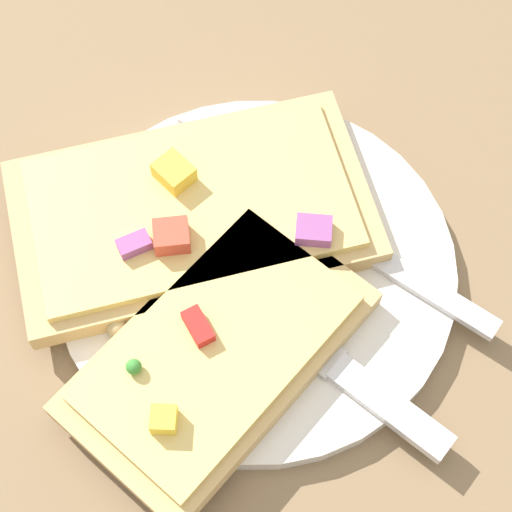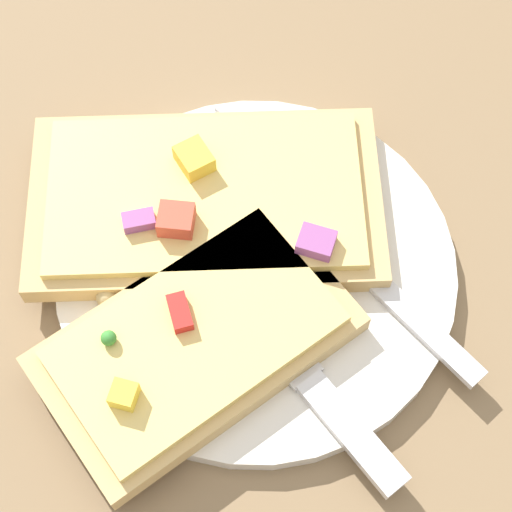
{
  "view_description": "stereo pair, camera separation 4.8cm",
  "coord_description": "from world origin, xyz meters",
  "px_view_note": "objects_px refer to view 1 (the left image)",
  "views": [
    {
      "loc": [
        0.02,
        -0.21,
        0.45
      ],
      "look_at": [
        0.0,
        0.0,
        0.02
      ],
      "focal_mm": 60.0,
      "sensor_mm": 36.0,
      "label": 1
    },
    {
      "loc": [
        0.07,
        -0.2,
        0.45
      ],
      "look_at": [
        0.0,
        0.0,
        0.02
      ],
      "focal_mm": 60.0,
      "sensor_mm": 36.0,
      "label": 2
    }
  ],
  "objects_px": {
    "knife": "(323,357)",
    "pizza_slice_corner": "(218,352)",
    "fork": "(304,213)",
    "pizza_slice_main": "(192,210)",
    "plate": "(256,268)"
  },
  "relations": [
    {
      "from": "knife",
      "to": "pizza_slice_corner",
      "type": "xyz_separation_m",
      "value": [
        -0.06,
        -0.01,
        0.01
      ]
    },
    {
      "from": "fork",
      "to": "pizza_slice_main",
      "type": "bearing_deg",
      "value": 37.7
    },
    {
      "from": "pizza_slice_main",
      "to": "pizza_slice_corner",
      "type": "height_order",
      "value": "pizza_slice_main"
    },
    {
      "from": "plate",
      "to": "pizza_slice_corner",
      "type": "xyz_separation_m",
      "value": [
        -0.02,
        -0.06,
        0.02
      ]
    },
    {
      "from": "plate",
      "to": "pizza_slice_corner",
      "type": "height_order",
      "value": "pizza_slice_corner"
    },
    {
      "from": "fork",
      "to": "knife",
      "type": "height_order",
      "value": "knife"
    },
    {
      "from": "pizza_slice_main",
      "to": "pizza_slice_corner",
      "type": "xyz_separation_m",
      "value": [
        0.02,
        -0.08,
        -0.0
      ]
    },
    {
      "from": "fork",
      "to": "knife",
      "type": "bearing_deg",
      "value": 130.93
    },
    {
      "from": "fork",
      "to": "knife",
      "type": "xyz_separation_m",
      "value": [
        0.02,
        -0.09,
        0.0
      ]
    },
    {
      "from": "plate",
      "to": "pizza_slice_main",
      "type": "relative_size",
      "value": 0.99
    },
    {
      "from": "fork",
      "to": "pizza_slice_corner",
      "type": "relative_size",
      "value": 1.1
    },
    {
      "from": "plate",
      "to": "pizza_slice_corner",
      "type": "distance_m",
      "value": 0.06
    },
    {
      "from": "knife",
      "to": "pizza_slice_corner",
      "type": "bearing_deg",
      "value": 39.12
    },
    {
      "from": "fork",
      "to": "pizza_slice_main",
      "type": "relative_size",
      "value": 0.89
    },
    {
      "from": "pizza_slice_main",
      "to": "pizza_slice_corner",
      "type": "distance_m",
      "value": 0.09
    }
  ]
}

